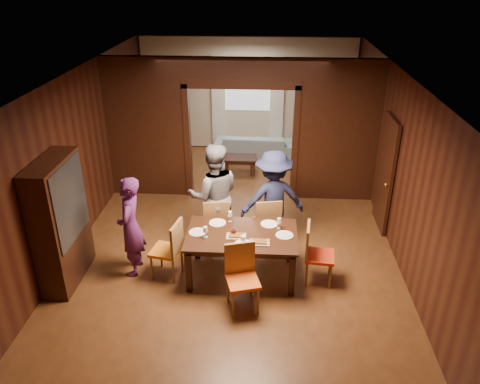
# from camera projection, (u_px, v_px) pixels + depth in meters

# --- Properties ---
(floor) EXTENTS (9.00, 9.00, 0.00)m
(floor) POSITION_uv_depth(u_px,v_px,m) (236.00, 233.00, 8.65)
(floor) COLOR #4F2F16
(floor) RESTS_ON ground
(ceiling) EXTENTS (5.50, 9.00, 0.02)m
(ceiling) POSITION_uv_depth(u_px,v_px,m) (235.00, 75.00, 7.37)
(ceiling) COLOR silver
(ceiling) RESTS_ON room_walls
(room_walls) EXTENTS (5.52, 9.01, 2.90)m
(room_walls) POSITION_uv_depth(u_px,v_px,m) (242.00, 124.00, 9.67)
(room_walls) COLOR black
(room_walls) RESTS_ON floor
(person_purple) EXTENTS (0.42, 0.62, 1.64)m
(person_purple) POSITION_uv_depth(u_px,v_px,m) (131.00, 227.00, 7.24)
(person_purple) COLOR #50205D
(person_purple) RESTS_ON floor
(person_grey) EXTENTS (1.02, 0.86, 1.86)m
(person_grey) POSITION_uv_depth(u_px,v_px,m) (214.00, 196.00, 7.96)
(person_grey) COLOR slate
(person_grey) RESTS_ON floor
(person_navy) EXTENTS (1.25, 0.90, 1.73)m
(person_navy) POSITION_uv_depth(u_px,v_px,m) (273.00, 199.00, 8.00)
(person_navy) COLOR #1B2145
(person_navy) RESTS_ON floor
(sofa) EXTENTS (2.05, 0.87, 0.59)m
(sofa) POSITION_uv_depth(u_px,v_px,m) (255.00, 145.00, 11.95)
(sofa) COLOR #8EABBA
(sofa) RESTS_ON floor
(serving_bowl) EXTENTS (0.28, 0.28, 0.07)m
(serving_bowl) POSITION_uv_depth(u_px,v_px,m) (246.00, 227.00, 7.28)
(serving_bowl) COLOR black
(serving_bowl) RESTS_ON dining_table
(dining_table) EXTENTS (1.70, 1.06, 0.76)m
(dining_table) POSITION_uv_depth(u_px,v_px,m) (242.00, 255.00, 7.33)
(dining_table) COLOR black
(dining_table) RESTS_ON floor
(coffee_table) EXTENTS (0.80, 0.50, 0.40)m
(coffee_table) POSITION_uv_depth(u_px,v_px,m) (239.00, 165.00, 11.06)
(coffee_table) COLOR black
(coffee_table) RESTS_ON floor
(chair_left) EXTENTS (0.52, 0.52, 0.97)m
(chair_left) POSITION_uv_depth(u_px,v_px,m) (166.00, 249.00, 7.29)
(chair_left) COLOR orange
(chair_left) RESTS_ON floor
(chair_right) EXTENTS (0.48, 0.48, 0.97)m
(chair_right) POSITION_uv_depth(u_px,v_px,m) (320.00, 254.00, 7.16)
(chair_right) COLOR red
(chair_right) RESTS_ON floor
(chair_far_l) EXTENTS (0.51, 0.51, 0.97)m
(chair_far_l) POSITION_uv_depth(u_px,v_px,m) (216.00, 222.00, 8.05)
(chair_far_l) COLOR red
(chair_far_l) RESTS_ON floor
(chair_far_r) EXTENTS (0.51, 0.51, 0.97)m
(chair_far_r) POSITION_uv_depth(u_px,v_px,m) (266.00, 221.00, 8.06)
(chair_far_r) COLOR orange
(chair_far_r) RESTS_ON floor
(chair_near) EXTENTS (0.54, 0.54, 0.97)m
(chair_near) POSITION_uv_depth(u_px,v_px,m) (243.00, 279.00, 6.59)
(chair_near) COLOR orange
(chair_near) RESTS_ON floor
(hutch) EXTENTS (0.40, 1.20, 2.00)m
(hutch) POSITION_uv_depth(u_px,v_px,m) (60.00, 222.00, 7.00)
(hutch) COLOR black
(hutch) RESTS_ON floor
(door_right) EXTENTS (0.06, 0.90, 2.10)m
(door_right) POSITION_uv_depth(u_px,v_px,m) (386.00, 174.00, 8.48)
(door_right) COLOR black
(door_right) RESTS_ON floor
(window_far) EXTENTS (1.20, 0.03, 1.30)m
(window_far) POSITION_uv_depth(u_px,v_px,m) (248.00, 85.00, 11.87)
(window_far) COLOR silver
(window_far) RESTS_ON back_wall
(curtain_left) EXTENTS (0.35, 0.06, 2.40)m
(curtain_left) POSITION_uv_depth(u_px,v_px,m) (219.00, 102.00, 12.08)
(curtain_left) COLOR white
(curtain_left) RESTS_ON back_wall
(curtain_right) EXTENTS (0.35, 0.06, 2.40)m
(curtain_right) POSITION_uv_depth(u_px,v_px,m) (277.00, 103.00, 11.99)
(curtain_right) COLOR white
(curtain_right) RESTS_ON back_wall
(plate_left) EXTENTS (0.27, 0.27, 0.01)m
(plate_left) POSITION_uv_depth(u_px,v_px,m) (198.00, 232.00, 7.20)
(plate_left) COLOR silver
(plate_left) RESTS_ON dining_table
(plate_far_l) EXTENTS (0.27, 0.27, 0.01)m
(plate_far_l) POSITION_uv_depth(u_px,v_px,m) (218.00, 223.00, 7.46)
(plate_far_l) COLOR white
(plate_far_l) RESTS_ON dining_table
(plate_far_r) EXTENTS (0.27, 0.27, 0.01)m
(plate_far_r) POSITION_uv_depth(u_px,v_px,m) (269.00, 224.00, 7.43)
(plate_far_r) COLOR white
(plate_far_r) RESTS_ON dining_table
(plate_right) EXTENTS (0.27, 0.27, 0.01)m
(plate_right) POSITION_uv_depth(u_px,v_px,m) (284.00, 235.00, 7.12)
(plate_right) COLOR silver
(plate_right) RESTS_ON dining_table
(plate_near) EXTENTS (0.27, 0.27, 0.01)m
(plate_near) POSITION_uv_depth(u_px,v_px,m) (243.00, 244.00, 6.89)
(plate_near) COLOR white
(plate_near) RESTS_ON dining_table
(platter_a) EXTENTS (0.30, 0.20, 0.04)m
(platter_a) POSITION_uv_depth(u_px,v_px,m) (236.00, 236.00, 7.09)
(platter_a) COLOR gray
(platter_a) RESTS_ON dining_table
(platter_b) EXTENTS (0.30, 0.20, 0.04)m
(platter_b) POSITION_uv_depth(u_px,v_px,m) (259.00, 242.00, 6.93)
(platter_b) COLOR gray
(platter_b) RESTS_ON dining_table
(wineglass_left) EXTENTS (0.08, 0.08, 0.18)m
(wineglass_left) POSITION_uv_depth(u_px,v_px,m) (205.00, 232.00, 7.04)
(wineglass_left) COLOR silver
(wineglass_left) RESTS_ON dining_table
(wineglass_far) EXTENTS (0.08, 0.08, 0.18)m
(wineglass_far) POSITION_uv_depth(u_px,v_px,m) (230.00, 216.00, 7.48)
(wineglass_far) COLOR silver
(wineglass_far) RESTS_ON dining_table
(wineglass_right) EXTENTS (0.08, 0.08, 0.18)m
(wineglass_right) POSITION_uv_depth(u_px,v_px,m) (279.00, 223.00, 7.28)
(wineglass_right) COLOR silver
(wineglass_right) RESTS_ON dining_table
(tumbler) EXTENTS (0.07, 0.07, 0.14)m
(tumbler) POSITION_uv_depth(u_px,v_px,m) (243.00, 240.00, 6.88)
(tumbler) COLOR white
(tumbler) RESTS_ON dining_table
(condiment_jar) EXTENTS (0.08, 0.08, 0.11)m
(condiment_jar) POSITION_uv_depth(u_px,v_px,m) (234.00, 231.00, 7.13)
(condiment_jar) COLOR #4C2011
(condiment_jar) RESTS_ON dining_table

